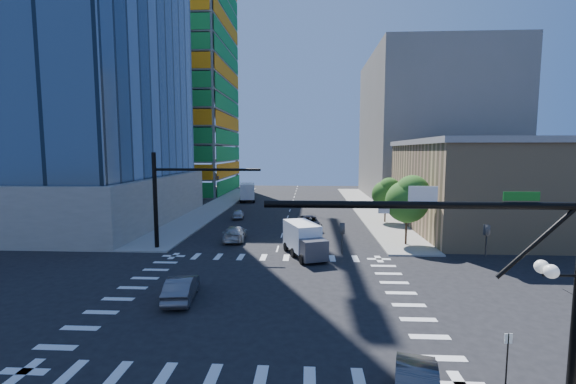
{
  "coord_description": "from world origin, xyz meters",
  "views": [
    {
      "loc": [
        2.91,
        -23.68,
        9.23
      ],
      "look_at": [
        1.21,
        8.0,
        5.88
      ],
      "focal_mm": 24.0,
      "sensor_mm": 36.0,
      "label": 1
    }
  ],
  "objects": [
    {
      "name": "tree_north",
      "position": [
        12.93,
        25.9,
        3.99
      ],
      "size": [
        3.54,
        3.52,
        5.78
      ],
      "color": "#382316",
      "rests_on": "sidewalk_ne"
    },
    {
      "name": "car_sb_mid",
      "position": [
        -6.77,
        28.34,
        0.64
      ],
      "size": [
        1.94,
        3.9,
        1.28
      ],
      "primitive_type": "imported",
      "rotation": [
        0.0,
        0.0,
        3.26
      ],
      "color": "#AEB0B6",
      "rests_on": "ground"
    },
    {
      "name": "road_markings",
      "position": [
        0.0,
        0.0,
        0.01
      ],
      "size": [
        20.0,
        20.0,
        0.01
      ],
      "primitive_type": "cube",
      "color": "silver",
      "rests_on": "ground"
    },
    {
      "name": "tree_south",
      "position": [
        12.63,
        13.9,
        4.69
      ],
      "size": [
        4.16,
        4.16,
        6.82
      ],
      "color": "#382316",
      "rests_on": "sidewalk_ne"
    },
    {
      "name": "commercial_building",
      "position": [
        25.0,
        22.0,
        5.31
      ],
      "size": [
        20.5,
        22.5,
        10.6
      ],
      "color": "tan",
      "rests_on": "ground"
    },
    {
      "name": "signal_mast_se",
      "position": [
        10.6,
        -11.5,
        5.01
      ],
      "size": [
        10.51,
        2.48,
        9.0
      ],
      "color": "black",
      "rests_on": "sidewalk_se"
    },
    {
      "name": "box_truck_far",
      "position": [
        -8.5,
        47.09,
        1.49
      ],
      "size": [
        3.7,
        6.75,
        3.36
      ],
      "rotation": [
        0.0,
        0.0,
        3.3
      ],
      "color": "black",
      "rests_on": "ground"
    },
    {
      "name": "bg_building_ne",
      "position": [
        27.0,
        55.0,
        14.0
      ],
      "size": [
        24.0,
        30.0,
        28.0
      ],
      "primitive_type": "cube",
      "color": "slate",
      "rests_on": "ground"
    },
    {
      "name": "signal_mast_nw",
      "position": [
        -10.0,
        11.5,
        5.49
      ],
      "size": [
        10.2,
        0.4,
        9.0
      ],
      "color": "black",
      "rests_on": "sidewalk_nw"
    },
    {
      "name": "car_nb_far",
      "position": [
        2.95,
        21.49,
        0.77
      ],
      "size": [
        3.29,
        5.86,
        1.55
      ],
      "primitive_type": "imported",
      "rotation": [
        0.0,
        0.0,
        0.13
      ],
      "color": "black",
      "rests_on": "ground"
    },
    {
      "name": "ground",
      "position": [
        0.0,
        0.0,
        0.0
      ],
      "size": [
        160.0,
        160.0,
        0.0
      ],
      "primitive_type": "plane",
      "color": "black",
      "rests_on": "ground"
    },
    {
      "name": "sidewalk_ne",
      "position": [
        12.5,
        40.0,
        0.07
      ],
      "size": [
        5.0,
        60.0,
        0.15
      ],
      "primitive_type": "cube",
      "color": "gray",
      "rests_on": "ground"
    },
    {
      "name": "no_parking_sign",
      "position": [
        10.7,
        -9.0,
        1.38
      ],
      "size": [
        0.3,
        0.06,
        2.2
      ],
      "color": "black",
      "rests_on": "ground"
    },
    {
      "name": "construction_building",
      "position": [
        -27.41,
        61.93,
        24.61
      ],
      "size": [
        25.16,
        34.5,
        70.6
      ],
      "color": "slate",
      "rests_on": "ground"
    },
    {
      "name": "car_sb_cross",
      "position": [
        -4.98,
        -0.82,
        0.75
      ],
      "size": [
        2.16,
        4.72,
        1.5
      ],
      "primitive_type": "imported",
      "rotation": [
        0.0,
        0.0,
        3.27
      ],
      "color": "#54545A",
      "rests_on": "ground"
    },
    {
      "name": "car_sb_near",
      "position": [
        -4.7,
        15.34,
        0.75
      ],
      "size": [
        2.45,
        5.32,
        1.51
      ],
      "primitive_type": "imported",
      "rotation": [
        0.0,
        0.0,
        3.21
      ],
      "color": "#B2B2B2",
      "rests_on": "ground"
    },
    {
      "name": "box_truck_near",
      "position": [
        2.63,
        9.42,
        1.28
      ],
      "size": [
        4.13,
        5.97,
        2.88
      ],
      "rotation": [
        0.0,
        0.0,
        0.36
      ],
      "color": "black",
      "rests_on": "ground"
    },
    {
      "name": "sidewalk_nw",
      "position": [
        -12.5,
        40.0,
        0.07
      ],
      "size": [
        5.0,
        60.0,
        0.15
      ],
      "primitive_type": "cube",
      "color": "gray",
      "rests_on": "ground"
    }
  ]
}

